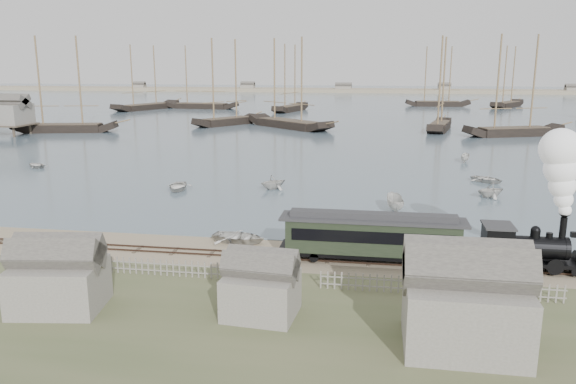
# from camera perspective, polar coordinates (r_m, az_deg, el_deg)

# --- Properties ---
(ground) EXTENTS (600.00, 600.00, 0.00)m
(ground) POSITION_cam_1_polar(r_m,az_deg,el_deg) (44.68, -2.09, -5.70)
(ground) COLOR tan
(ground) RESTS_ON ground
(harbor_water) EXTENTS (600.00, 336.00, 0.06)m
(harbor_water) POSITION_cam_1_polar(r_m,az_deg,el_deg) (212.16, 6.97, 8.98)
(harbor_water) COLOR #495968
(harbor_water) RESTS_ON ground
(rail_track) EXTENTS (120.00, 1.80, 0.16)m
(rail_track) POSITION_cam_1_polar(r_m,az_deg,el_deg) (42.81, -2.61, -6.49)
(rail_track) COLOR #3D2B21
(rail_track) RESTS_ON ground
(picket_fence_west) EXTENTS (19.00, 0.10, 1.20)m
(picket_fence_west) POSITION_cam_1_polar(r_m,az_deg,el_deg) (40.18, -13.30, -8.23)
(picket_fence_west) COLOR slate
(picket_fence_west) RESTS_ON ground
(picket_fence_east) EXTENTS (15.00, 0.10, 1.20)m
(picket_fence_east) POSITION_cam_1_polar(r_m,az_deg,el_deg) (37.12, 15.11, -10.15)
(picket_fence_east) COLOR slate
(picket_fence_east) RESTS_ON ground
(shed_left) EXTENTS (5.00, 4.00, 4.10)m
(shed_left) POSITION_cam_1_polar(r_m,az_deg,el_deg) (36.78, -22.06, -10.90)
(shed_left) COLOR slate
(shed_left) RESTS_ON ground
(shed_mid) EXTENTS (4.00, 3.50, 3.60)m
(shed_mid) POSITION_cam_1_polar(r_m,az_deg,el_deg) (33.39, -2.74, -12.38)
(shed_mid) COLOR slate
(shed_mid) RESTS_ON ground
(shed_right) EXTENTS (6.00, 5.00, 5.10)m
(shed_right) POSITION_cam_1_polar(r_m,az_deg,el_deg) (31.34, 17.25, -14.78)
(shed_right) COLOR slate
(shed_right) RESTS_ON ground
(far_spit) EXTENTS (500.00, 20.00, 1.80)m
(far_spit) POSITION_cam_1_polar(r_m,az_deg,el_deg) (291.98, 7.63, 10.01)
(far_spit) COLOR tan
(far_spit) RESTS_ON ground
(locomotive) EXTENTS (7.77, 2.90, 9.68)m
(locomotive) POSITION_cam_1_polar(r_m,az_deg,el_deg) (42.45, 25.34, -1.70)
(locomotive) COLOR black
(locomotive) RESTS_ON ground
(passenger_coach) EXTENTS (13.41, 2.59, 3.26)m
(passenger_coach) POSITION_cam_1_polar(r_m,az_deg,el_deg) (41.35, 8.54, -4.38)
(passenger_coach) COLOR black
(passenger_coach) RESTS_ON ground
(beached_dinghy) EXTENTS (3.88, 4.90, 0.91)m
(beached_dinghy) POSITION_cam_1_polar(r_m,az_deg,el_deg) (46.04, -5.00, -4.58)
(beached_dinghy) COLOR beige
(beached_dinghy) RESTS_ON ground
(rowboat_0) EXTENTS (4.63, 3.65, 0.87)m
(rowboat_0) POSITION_cam_1_polar(r_m,az_deg,el_deg) (65.68, -11.14, 0.57)
(rowboat_0) COLOR beige
(rowboat_0) RESTS_ON harbor_water
(rowboat_1) EXTENTS (4.31, 4.32, 1.73)m
(rowboat_1) POSITION_cam_1_polar(r_m,az_deg,el_deg) (64.86, -1.52, 1.05)
(rowboat_1) COLOR beige
(rowboat_1) RESTS_ON harbor_water
(rowboat_2) EXTENTS (4.25, 1.97, 1.59)m
(rowboat_2) POSITION_cam_1_polar(r_m,az_deg,el_deg) (55.96, 10.79, -1.18)
(rowboat_2) COLOR beige
(rowboat_2) RESTS_ON harbor_water
(rowboat_3) EXTENTS (4.68, 4.85, 0.82)m
(rowboat_3) POSITION_cam_1_polar(r_m,az_deg,el_deg) (72.80, 19.57, 1.25)
(rowboat_3) COLOR beige
(rowboat_3) RESTS_ON harbor_water
(rowboat_4) EXTENTS (3.95, 4.15, 1.71)m
(rowboat_4) POSITION_cam_1_polar(r_m,az_deg,el_deg) (64.63, 19.88, 0.22)
(rowboat_4) COLOR beige
(rowboat_4) RESTS_ON harbor_water
(rowboat_5) EXTENTS (3.27, 1.91, 1.19)m
(rowboat_5) POSITION_cam_1_polar(r_m,az_deg,el_deg) (86.91, 17.54, 3.31)
(rowboat_5) COLOR beige
(rowboat_5) RESTS_ON harbor_water
(rowboat_6) EXTENTS (3.73, 4.05, 0.68)m
(rowboat_6) POSITION_cam_1_polar(r_m,az_deg,el_deg) (86.25, -24.21, 2.53)
(rowboat_6) COLOR beige
(rowboat_6) RESTS_ON harbor_water
(schooner_0) EXTENTS (21.88, 9.51, 20.00)m
(schooner_0) POSITION_cam_1_polar(r_m,az_deg,el_deg) (128.05, -22.03, 10.12)
(schooner_0) COLOR black
(schooner_0) RESTS_ON harbor_water
(schooner_1) EXTENTS (13.62, 17.46, 20.00)m
(schooner_1) POSITION_cam_1_polar(r_m,az_deg,el_deg) (133.63, -6.35, 11.04)
(schooner_1) COLOR black
(schooner_1) RESTS_ON harbor_water
(schooner_2) EXTENTS (22.41, 20.69, 20.00)m
(schooner_2) POSITION_cam_1_polar(r_m,az_deg,el_deg) (127.29, 0.11, 11.03)
(schooner_2) COLOR black
(schooner_2) RESTS_ON harbor_water
(schooner_3) EXTENTS (7.53, 17.60, 20.00)m
(schooner_3) POSITION_cam_1_polar(r_m,az_deg,el_deg) (126.29, 15.38, 10.56)
(schooner_3) COLOR black
(schooner_3) RESTS_ON harbor_water
(schooner_4) EXTENTS (20.89, 11.70, 20.00)m
(schooner_4) POSITION_cam_1_polar(r_m,az_deg,el_deg) (121.27, 22.30, 9.99)
(schooner_4) COLOR black
(schooner_4) RESTS_ON harbor_water
(schooner_6) EXTENTS (24.17, 7.53, 20.00)m
(schooner_6) POSITION_cam_1_polar(r_m,az_deg,el_deg) (184.89, -8.84, 11.47)
(schooner_6) COLOR black
(schooner_6) RESTS_ON harbor_water
(schooner_7) EXTENTS (9.36, 19.98, 20.00)m
(schooner_7) POSITION_cam_1_polar(r_m,az_deg,el_deg) (172.26, 0.26, 11.52)
(schooner_7) COLOR black
(schooner_7) RESTS_ON harbor_water
(schooner_8) EXTENTS (21.56, 6.49, 20.00)m
(schooner_8) POSITION_cam_1_polar(r_m,az_deg,el_deg) (199.19, 15.10, 11.28)
(schooner_8) COLOR black
(schooner_8) RESTS_ON harbor_water
(schooner_9) EXTENTS (14.73, 20.16, 20.00)m
(schooner_9) POSITION_cam_1_polar(r_m,az_deg,el_deg) (202.05, 21.58, 10.85)
(schooner_9) COLOR black
(schooner_9) RESTS_ON harbor_water
(schooner_10) EXTENTS (15.00, 25.94, 20.00)m
(schooner_10) POSITION_cam_1_polar(r_m,az_deg,el_deg) (184.74, -14.34, 11.23)
(schooner_10) COLOR black
(schooner_10) RESTS_ON harbor_water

